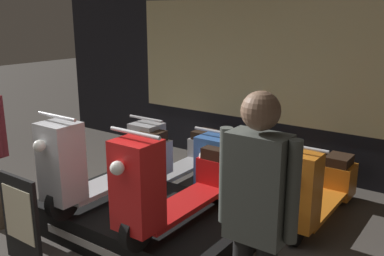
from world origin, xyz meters
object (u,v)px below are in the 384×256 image
at_px(scooter_display_right, 179,184).
at_px(price_sign_board, 21,220).
at_px(scooter_backrow_0, 175,155).
at_px(person_right_browsing, 256,212).
at_px(scooter_display_left, 106,163).
at_px(scooter_backrow_1, 239,170).
at_px(scooter_backrow_2, 318,188).

relative_size(scooter_display_right, price_sign_board, 2.03).
relative_size(scooter_backrow_0, person_right_browsing, 0.96).
xyz_separation_m(scooter_display_right, price_sign_board, (-1.05, -0.95, -0.28)).
bearing_deg(scooter_display_left, person_right_browsing, -19.01).
bearing_deg(scooter_backrow_1, scooter_backrow_2, 0.00).
bearing_deg(scooter_backrow_0, price_sign_board, -88.60).
relative_size(scooter_display_left, scooter_backrow_1, 1.00).
relative_size(scooter_backrow_1, scooter_backrow_2, 1.00).
distance_m(scooter_backrow_1, scooter_backrow_2, 0.97).
xyz_separation_m(scooter_backrow_0, person_right_browsing, (2.24, -2.09, 0.64)).
bearing_deg(scooter_display_right, scooter_backrow_2, 58.96).
bearing_deg(scooter_display_left, scooter_display_right, 0.00).
height_order(scooter_display_left, person_right_browsing, person_right_browsing).
distance_m(scooter_backrow_0, scooter_backrow_2, 1.93).
height_order(scooter_backrow_0, person_right_browsing, person_right_browsing).
bearing_deg(scooter_backrow_1, scooter_backrow_0, 180.00).
relative_size(scooter_display_left, price_sign_board, 2.03).
xyz_separation_m(scooter_backrow_0, price_sign_board, (0.06, -2.32, 0.04)).
xyz_separation_m(scooter_backrow_0, scooter_backrow_2, (1.93, 0.00, 0.00)).
bearing_deg(scooter_backrow_0, person_right_browsing, -42.97).
bearing_deg(scooter_backrow_0, scooter_backrow_1, 0.00).
distance_m(scooter_backrow_1, price_sign_board, 2.49).
bearing_deg(scooter_display_right, scooter_backrow_0, 128.95).
height_order(scooter_backrow_0, scooter_backrow_2, same).
distance_m(scooter_backrow_2, person_right_browsing, 2.21).
bearing_deg(scooter_display_left, scooter_backrow_2, 37.81).
height_order(scooter_display_right, scooter_backrow_1, scooter_display_right).
bearing_deg(price_sign_board, person_right_browsing, 6.10).
relative_size(scooter_display_left, scooter_backrow_2, 1.00).
height_order(scooter_backrow_1, price_sign_board, scooter_backrow_1).
distance_m(scooter_display_right, scooter_backrow_2, 1.63).
bearing_deg(scooter_display_right, scooter_display_left, 180.00).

